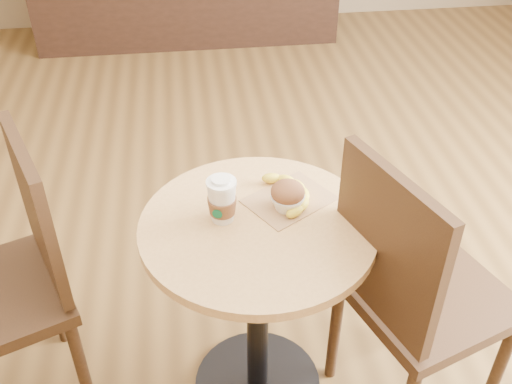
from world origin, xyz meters
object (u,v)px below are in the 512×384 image
banana (290,194)px  coffee_cup (222,201)px  cafe_table (258,281)px  muffin (288,196)px  chair_left (10,279)px  chair_right (412,290)px

banana → coffee_cup: bearing=-170.2°
cafe_table → coffee_cup: coffee_cup is taller
muffin → chair_left: bearing=177.5°
chair_right → banana: size_ratio=4.35×
muffin → banana: muffin is taller
chair_left → chair_right: (1.18, -0.21, 0.01)m
banana → chair_right: bearing=-41.9°
chair_right → chair_left: bearing=60.0°
cafe_table → chair_right: bearing=-15.2°
chair_right → coffee_cup: chair_right is taller
chair_left → chair_right: bearing=57.9°
chair_left → coffee_cup: 0.70m
chair_right → muffin: 0.46m
cafe_table → muffin: (0.09, 0.05, 0.27)m
coffee_cup → muffin: bearing=30.6°
chair_left → cafe_table: bearing=61.0°
chair_right → muffin: chair_right is taller
coffee_cup → muffin: size_ratio=1.40×
banana → chair_left: bearing=172.1°
coffee_cup → chair_right: bearing=8.2°
muffin → coffee_cup: bearing=-173.4°
cafe_table → chair_left: bearing=173.1°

